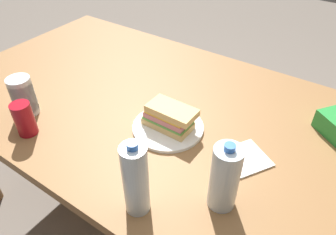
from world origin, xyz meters
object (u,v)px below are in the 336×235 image
at_px(soda_can_red, 24,119).
at_px(water_bottle_spare, 136,180).
at_px(dining_table, 158,120).
at_px(water_bottle_tall, 225,178).
at_px(plastic_cup_stack, 23,96).
at_px(sandwich, 169,117).
at_px(paper_plate, 168,127).

distance_m(soda_can_red, water_bottle_spare, 0.51).
height_order(dining_table, water_bottle_tall, water_bottle_tall).
bearing_deg(plastic_cup_stack, water_bottle_tall, 3.21).
height_order(sandwich, water_bottle_spare, water_bottle_spare).
distance_m(sandwich, water_bottle_tall, 0.35).
bearing_deg(sandwich, paper_plate, -154.08).
distance_m(dining_table, plastic_cup_stack, 0.51).
bearing_deg(soda_can_red, water_bottle_tall, 9.60).
distance_m(sandwich, plastic_cup_stack, 0.54).
distance_m(paper_plate, water_bottle_tall, 0.36).
distance_m(soda_can_red, water_bottle_tall, 0.70).
distance_m(water_bottle_tall, water_bottle_spare, 0.23).
xyz_separation_m(paper_plate, plastic_cup_stack, (-0.49, -0.22, 0.07)).
relative_size(paper_plate, sandwich, 1.38).
distance_m(dining_table, water_bottle_tall, 0.52).
bearing_deg(paper_plate, water_bottle_tall, -30.60).
bearing_deg(water_bottle_spare, soda_can_red, 177.18).
relative_size(paper_plate, water_bottle_spare, 1.05).
relative_size(sandwich, water_bottle_tall, 0.83).
height_order(water_bottle_tall, water_bottle_spare, water_bottle_spare).
distance_m(paper_plate, plastic_cup_stack, 0.54).
height_order(water_bottle_tall, plastic_cup_stack, water_bottle_tall).
bearing_deg(water_bottle_spare, paper_plate, 110.38).
relative_size(paper_plate, water_bottle_tall, 1.15).
bearing_deg(dining_table, water_bottle_tall, -33.32).
height_order(dining_table, sandwich, sandwich).
height_order(paper_plate, soda_can_red, soda_can_red).
bearing_deg(plastic_cup_stack, paper_plate, 24.26).
distance_m(soda_can_red, plastic_cup_stack, 0.12).
bearing_deg(dining_table, water_bottle_spare, -60.82).
height_order(soda_can_red, water_bottle_tall, water_bottle_tall).
bearing_deg(plastic_cup_stack, dining_table, 39.65).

